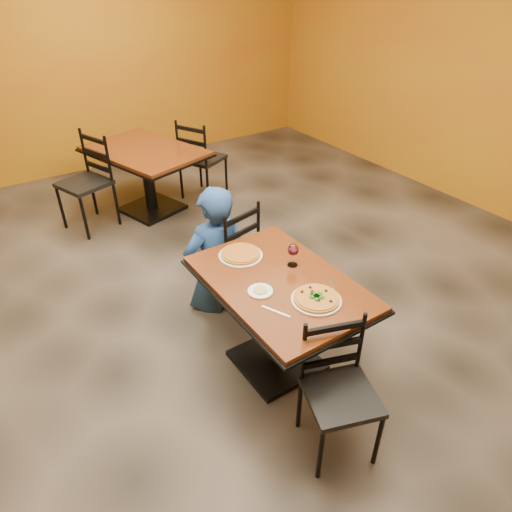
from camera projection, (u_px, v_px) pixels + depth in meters
floor at (241, 324)px, 3.72m from camera, size 7.00×8.00×0.01m
wall_back at (69, 55)px, 5.69m from camera, size 7.00×0.01×3.00m
table_main at (279, 304)px, 3.06m from camera, size 0.83×1.23×0.75m
table_second at (147, 165)px, 5.12m from camera, size 1.25×1.54×0.75m
chair_main_near at (341, 397)px, 2.57m from camera, size 0.49×0.49×0.86m
chair_main_far at (228, 250)px, 3.83m from camera, size 0.49×0.49×0.90m
chair_second_left at (84, 184)px, 4.82m from camera, size 0.58×0.58×1.01m
chair_second_right at (203, 159)px, 5.49m from camera, size 0.59×0.59×0.97m
diner at (215, 248)px, 3.70m from camera, size 0.57×0.38×1.08m
plate_main at (316, 300)px, 2.78m from camera, size 0.31×0.31×0.01m
pizza_main at (316, 298)px, 2.77m from camera, size 0.28×0.28×0.02m
plate_far at (241, 255)px, 3.20m from camera, size 0.31×0.31×0.01m
pizza_far at (241, 253)px, 3.19m from camera, size 0.28×0.28×0.02m
side_plate at (260, 291)px, 2.86m from camera, size 0.16×0.16×0.01m
dip at (260, 290)px, 2.85m from camera, size 0.09×0.09×0.01m
wine_glass at (293, 254)px, 3.06m from camera, size 0.08×0.08×0.18m
fork at (276, 311)px, 2.70m from camera, size 0.09×0.18×0.00m
knife at (332, 284)px, 2.92m from camera, size 0.12×0.19×0.00m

